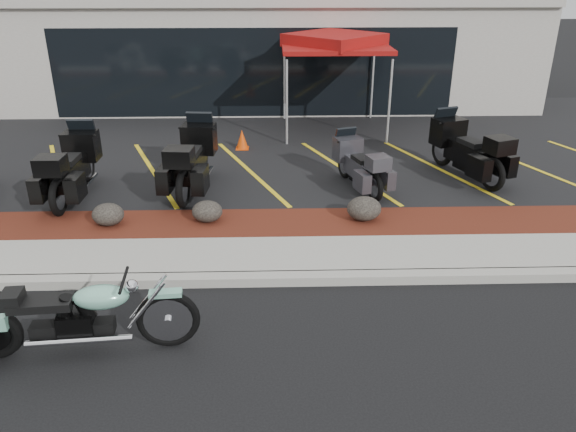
{
  "coord_description": "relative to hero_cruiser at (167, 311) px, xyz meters",
  "views": [
    {
      "loc": [
        0.53,
        -6.58,
        4.52
      ],
      "look_at": [
        0.75,
        1.2,
        1.0
      ],
      "focal_mm": 35.0,
      "sensor_mm": 36.0,
      "label": 1
    }
  ],
  "objects": [
    {
      "name": "ground",
      "position": [
        0.81,
        0.63,
        -0.53
      ],
      "size": [
        90.0,
        90.0,
        0.0
      ],
      "primitive_type": "plane",
      "color": "black",
      "rests_on": "ground"
    },
    {
      "name": "curb",
      "position": [
        0.81,
        1.53,
        -0.46
      ],
      "size": [
        24.0,
        0.25,
        0.15
      ],
      "primitive_type": "cube",
      "color": "gray",
      "rests_on": "ground"
    },
    {
      "name": "sidewalk",
      "position": [
        0.81,
        2.23,
        -0.46
      ],
      "size": [
        24.0,
        1.2,
        0.15
      ],
      "primitive_type": "cube",
      "color": "gray",
      "rests_on": "ground"
    },
    {
      "name": "mulch_bed",
      "position": [
        0.81,
        3.43,
        -0.45
      ],
      "size": [
        24.0,
        1.2,
        0.16
      ],
      "primitive_type": "cube",
      "color": "#3C180D",
      "rests_on": "ground"
    },
    {
      "name": "upper_lot",
      "position": [
        0.81,
        8.83,
        -0.46
      ],
      "size": [
        26.0,
        9.6,
        0.15
      ],
      "primitive_type": "cube",
      "color": "black",
      "rests_on": "ground"
    },
    {
      "name": "dealership_building",
      "position": [
        0.81,
        15.09,
        1.47
      ],
      "size": [
        18.0,
        8.16,
        4.0
      ],
      "color": "gray",
      "rests_on": "ground"
    },
    {
      "name": "boulder_left",
      "position": [
        -1.65,
        3.39,
        -0.17
      ],
      "size": [
        0.58,
        0.48,
        0.41
      ],
      "primitive_type": "ellipsoid",
      "color": "black",
      "rests_on": "mulch_bed"
    },
    {
      "name": "boulder_mid",
      "position": [
        0.13,
        3.49,
        -0.17
      ],
      "size": [
        0.56,
        0.47,
        0.4
      ],
      "primitive_type": "ellipsoid",
      "color": "black",
      "rests_on": "mulch_bed"
    },
    {
      "name": "boulder_right",
      "position": [
        3.02,
        3.47,
        -0.15
      ],
      "size": [
        0.64,
        0.53,
        0.45
      ],
      "primitive_type": "ellipsoid",
      "color": "black",
      "rests_on": "mulch_bed"
    },
    {
      "name": "hero_cruiser",
      "position": [
        0.0,
        0.0,
        0.0
      ],
      "size": [
        3.07,
        1.0,
        1.06
      ],
      "primitive_type": null,
      "rotation": [
        0.0,
        0.0,
        0.08
      ],
      "color": "#75B69E",
      "rests_on": "ground"
    },
    {
      "name": "touring_black_front",
      "position": [
        -2.67,
        5.63,
        0.32
      ],
      "size": [
        0.94,
        2.42,
        1.4
      ],
      "primitive_type": null,
      "rotation": [
        0.0,
        0.0,
        1.56
      ],
      "color": "black",
      "rests_on": "upper_lot"
    },
    {
      "name": "touring_black_mid",
      "position": [
        -0.23,
        6.0,
        0.34
      ],
      "size": [
        1.18,
        2.57,
        1.45
      ],
      "primitive_type": null,
      "rotation": [
        0.0,
        0.0,
        1.48
      ],
      "color": "black",
      "rests_on": "upper_lot"
    },
    {
      "name": "touring_grey",
      "position": [
        2.93,
        5.74,
        0.19
      ],
      "size": [
        1.32,
        2.11,
        1.15
      ],
      "primitive_type": null,
      "rotation": [
        0.0,
        0.0,
        1.88
      ],
      "color": "#2F2E34",
      "rests_on": "upper_lot"
    },
    {
      "name": "touring_black_rear",
      "position": [
        5.3,
        6.51,
        0.31
      ],
      "size": [
        1.68,
        2.56,
        1.39
      ],
      "primitive_type": null,
      "rotation": [
        0.0,
        0.0,
        1.92
      ],
      "color": "black",
      "rests_on": "upper_lot"
    },
    {
      "name": "traffic_cone",
      "position": [
        0.56,
        7.95,
        -0.13
      ],
      "size": [
        0.4,
        0.4,
        0.49
      ],
      "primitive_type": "cone",
      "rotation": [
        0.0,
        0.0,
        0.34
      ],
      "color": "#D33F07",
      "rests_on": "upper_lot"
    },
    {
      "name": "popup_canopy",
      "position": [
        3.05,
        9.66,
        2.02
      ],
      "size": [
        3.0,
        3.0,
        2.65
      ],
      "rotation": [
        0.0,
        0.0,
        -0.06
      ],
      "color": "silver",
      "rests_on": "upper_lot"
    }
  ]
}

